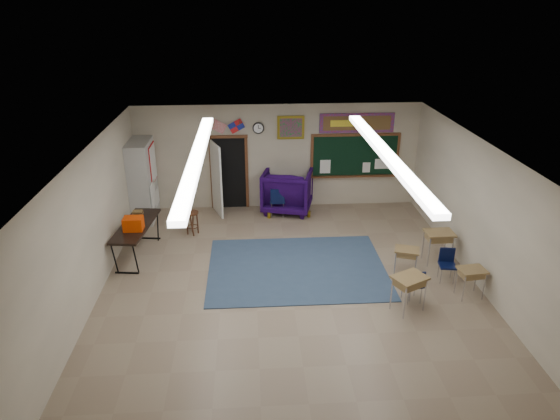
{
  "coord_description": "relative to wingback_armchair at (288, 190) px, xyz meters",
  "views": [
    {
      "loc": [
        -0.81,
        -9.06,
        5.75
      ],
      "look_at": [
        -0.14,
        1.5,
        1.16
      ],
      "focal_mm": 32.0,
      "sensor_mm": 36.0,
      "label": 1
    }
  ],
  "objects": [
    {
      "name": "student_chair_desk_a",
      "position": [
        2.15,
        -4.79,
        -0.25
      ],
      "size": [
        0.42,
        0.42,
        0.74
      ],
      "primitive_type": null,
      "rotation": [
        0.0,
        0.0,
        3.29
      ],
      "color": "black",
      "rests_on": "floor"
    },
    {
      "name": "student_desk_front_right",
      "position": [
        3.22,
        -3.26,
        -0.18
      ],
      "size": [
        0.65,
        0.49,
        0.77
      ],
      "rotation": [
        0.0,
        0.0,
        0.02
      ],
      "color": "olive",
      "rests_on": "floor"
    },
    {
      "name": "wingback_armchair",
      "position": [
        0.0,
        0.0,
        0.0
      ],
      "size": [
        1.61,
        1.64,
        1.23
      ],
      "primitive_type": "imported",
      "rotation": [
        0.0,
        0.0,
        2.89
      ],
      "color": "#190536",
      "rests_on": "floor"
    },
    {
      "name": "ceiling",
      "position": [
        -0.25,
        -4.15,
        2.38
      ],
      "size": [
        8.0,
        9.0,
        0.04
      ],
      "primitive_type": "cube",
      "color": "silver",
      "rests_on": "back_wall"
    },
    {
      "name": "student_chair_reading",
      "position": [
        -0.32,
        -0.37,
        -0.18
      ],
      "size": [
        0.44,
        0.44,
        0.87
      ],
      "primitive_type": null,
      "rotation": [
        0.0,
        0.0,
        3.13
      ],
      "color": "black",
      "rests_on": "floor"
    },
    {
      "name": "doorway",
      "position": [
        -1.75,
        0.2,
        0.44
      ],
      "size": [
        1.1,
        0.89,
        2.16
      ],
      "color": "black",
      "rests_on": "back_wall"
    },
    {
      "name": "framed_art_print",
      "position": [
        0.1,
        0.32,
        1.73
      ],
      "size": [
        0.75,
        0.05,
        0.65
      ],
      "color": "olive",
      "rests_on": "back_wall"
    },
    {
      "name": "floor",
      "position": [
        -0.25,
        -4.15,
        -0.62
      ],
      "size": [
        9.0,
        9.0,
        0.0
      ],
      "primitive_type": "plane",
      "color": "#86735C",
      "rests_on": "ground"
    },
    {
      "name": "back_wall",
      "position": [
        -0.25,
        0.35,
        0.88
      ],
      "size": [
        8.0,
        0.04,
        3.0
      ],
      "primitive_type": "cube",
      "color": "beige",
      "rests_on": "floor"
    },
    {
      "name": "bulletin_board",
      "position": [
        1.95,
        0.32,
        1.83
      ],
      "size": [
        2.1,
        0.05,
        0.55
      ],
      "color": "red",
      "rests_on": "back_wall"
    },
    {
      "name": "right_wall",
      "position": [
        3.75,
        -4.15,
        0.88
      ],
      "size": [
        0.04,
        9.0,
        3.0
      ],
      "primitive_type": "cube",
      "color": "beige",
      "rests_on": "floor"
    },
    {
      "name": "chalkboard",
      "position": [
        1.95,
        0.31,
        0.85
      ],
      "size": [
        2.55,
        0.14,
        1.3
      ],
      "color": "brown",
      "rests_on": "back_wall"
    },
    {
      "name": "fluorescent_strips",
      "position": [
        -0.25,
        -4.15,
        2.32
      ],
      "size": [
        3.86,
        6.0,
        0.1
      ],
      "primitive_type": null,
      "color": "white",
      "rests_on": "ceiling"
    },
    {
      "name": "area_rug",
      "position": [
        -0.05,
        -3.35,
        -0.61
      ],
      "size": [
        4.0,
        3.0,
        0.02
      ],
      "primitive_type": "cube",
      "color": "#31435E",
      "rests_on": "floor"
    },
    {
      "name": "left_wall",
      "position": [
        -4.25,
        -4.15,
        0.88
      ],
      "size": [
        0.04,
        9.0,
        3.0
      ],
      "primitive_type": "cube",
      "color": "beige",
      "rests_on": "floor"
    },
    {
      "name": "front_wall",
      "position": [
        -0.25,
        -8.65,
        0.88
      ],
      "size": [
        8.0,
        0.04,
        3.0
      ],
      "primitive_type": "cube",
      "color": "beige",
      "rests_on": "floor"
    },
    {
      "name": "student_desk_front_left",
      "position": [
        2.33,
        -3.76,
        -0.26
      ],
      "size": [
        0.63,
        0.54,
        0.63
      ],
      "rotation": [
        0.0,
        0.0,
        -0.32
      ],
      "color": "olive",
      "rests_on": "floor"
    },
    {
      "name": "student_chair_desk_b",
      "position": [
        3.14,
        -4.09,
        -0.25
      ],
      "size": [
        0.41,
        0.41,
        0.73
      ],
      "primitive_type": null,
      "rotation": [
        0.0,
        0.0,
        -0.15
      ],
      "color": "black",
      "rests_on": "floor"
    },
    {
      "name": "wall_clock",
      "position": [
        -0.8,
        0.32,
        1.73
      ],
      "size": [
        0.32,
        0.05,
        0.32
      ],
      "color": "black",
      "rests_on": "back_wall"
    },
    {
      "name": "wooden_stool",
      "position": [
        -2.58,
        -1.4,
        -0.3
      ],
      "size": [
        0.35,
        0.35,
        0.62
      ],
      "color": "#522B18",
      "rests_on": "floor"
    },
    {
      "name": "folding_table",
      "position": [
        -3.76,
        -2.5,
        -0.18
      ],
      "size": [
        0.88,
        2.01,
        1.11
      ],
      "rotation": [
        0.0,
        0.0,
        -0.12
      ],
      "color": "black",
      "rests_on": "floor"
    },
    {
      "name": "storage_cabinet",
      "position": [
        -3.96,
        -0.3,
        0.48
      ],
      "size": [
        0.59,
        1.25,
        2.2
      ],
      "color": "#AAA9A5",
      "rests_on": "floor"
    },
    {
      "name": "student_desk_back_right",
      "position": [
        3.38,
        -4.71,
        -0.26
      ],
      "size": [
        0.58,
        0.46,
        0.64
      ],
      "rotation": [
        0.0,
        0.0,
        0.11
      ],
      "color": "olive",
      "rests_on": "floor"
    },
    {
      "name": "wall_flags",
      "position": [
        -1.65,
        0.29,
        1.86
      ],
      "size": [
        1.16,
        0.06,
        0.7
      ],
      "primitive_type": null,
      "color": "red",
      "rests_on": "back_wall"
    },
    {
      "name": "student_desk_back_left",
      "position": [
        1.97,
        -5.11,
        -0.19
      ],
      "size": [
        0.78,
        0.71,
        0.76
      ],
      "rotation": [
        0.0,
        0.0,
        0.47
      ],
      "color": "olive",
      "rests_on": "floor"
    }
  ]
}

